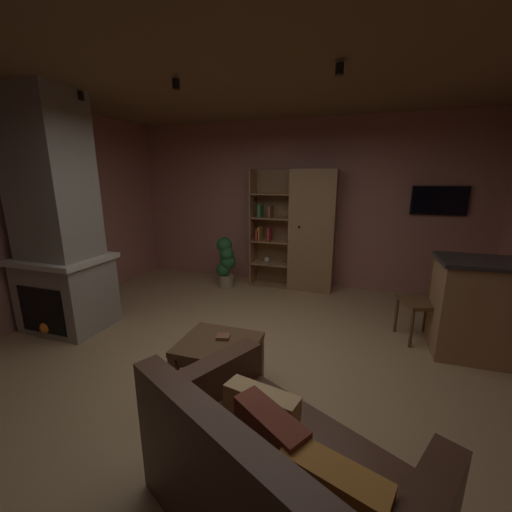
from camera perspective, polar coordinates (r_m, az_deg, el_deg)
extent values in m
cube|color=tan|center=(3.32, -2.27, -19.72)|extent=(5.89, 5.53, 0.02)
cube|color=#AD7060|center=(5.49, 7.86, 9.15)|extent=(6.01, 0.06, 2.76)
cube|color=#AD7060|center=(4.74, -38.73, 5.48)|extent=(0.06, 5.53, 2.76)
cube|color=brown|center=(2.92, -2.89, 32.80)|extent=(5.89, 5.53, 0.02)
cube|color=white|center=(5.51, 5.65, 7.47)|extent=(0.57, 0.01, 0.85)
cube|color=gray|center=(4.58, -30.91, -5.97)|extent=(0.94, 0.71, 0.85)
cube|color=gray|center=(4.36, -33.22, 11.44)|extent=(0.79, 0.61, 1.91)
cube|color=beige|center=(4.46, -31.64, -0.45)|extent=(1.02, 0.79, 0.06)
cube|color=black|center=(4.41, -33.96, -8.06)|extent=(0.65, 0.08, 0.55)
sphere|color=orange|center=(4.49, -33.69, -10.67)|extent=(0.14, 0.14, 0.14)
cube|color=#997047|center=(5.22, 10.13, 4.40)|extent=(0.72, 0.38, 1.97)
cube|color=#997047|center=(5.53, 3.26, 5.12)|extent=(0.66, 0.02, 1.97)
cube|color=#997047|center=(5.45, -0.52, 5.01)|extent=(0.02, 0.38, 1.97)
sphere|color=black|center=(5.03, 7.81, 5.27)|extent=(0.04, 0.04, 0.04)
cube|color=#997047|center=(5.59, 2.64, -5.05)|extent=(0.66, 0.38, 0.02)
cube|color=#997047|center=(5.48, 2.69, -1.26)|extent=(0.66, 0.38, 0.02)
cube|color=#997047|center=(5.39, 2.74, 2.78)|extent=(0.66, 0.38, 0.02)
cube|color=#997047|center=(5.33, 2.79, 6.93)|extent=(0.66, 0.38, 0.02)
cube|color=#997047|center=(5.29, 2.84, 11.16)|extent=(0.66, 0.38, 0.02)
cube|color=gold|center=(5.36, 0.77, 4.06)|extent=(0.03, 0.23, 0.22)
cube|color=#B22D2D|center=(5.31, 2.52, 4.01)|extent=(0.04, 0.23, 0.23)
cube|color=#B22D2D|center=(5.37, 0.50, 3.91)|extent=(0.05, 0.23, 0.19)
cube|color=#387247|center=(5.31, 0.88, 8.19)|extent=(0.04, 0.23, 0.21)
cube|color=brown|center=(5.26, 2.70, 7.97)|extent=(0.04, 0.23, 0.19)
sphere|color=beige|center=(5.48, 1.98, -0.69)|extent=(0.10, 0.10, 0.10)
cube|color=#997047|center=(4.11, 38.90, -8.20)|extent=(1.35, 0.57, 1.00)
cube|color=#4C2D1E|center=(2.10, 4.59, -36.64)|extent=(1.67, 1.42, 0.42)
cube|color=#4C2D1E|center=(1.62, -5.11, -34.16)|extent=(1.34, 0.78, 0.42)
cube|color=#4C2D1E|center=(2.35, -8.70, -25.78)|extent=(0.52, 0.83, 0.67)
cube|color=tan|center=(1.95, 0.74, -28.09)|extent=(0.44, 0.25, 0.40)
cube|color=#C67F33|center=(1.68, 13.82, -36.57)|extent=(0.48, 0.30, 0.32)
cube|color=brown|center=(1.82, 2.66, -30.59)|extent=(0.43, 0.36, 0.35)
cube|color=brown|center=(2.81, -6.82, -15.60)|extent=(0.66, 0.58, 0.05)
cube|color=brown|center=(2.84, -6.78, -16.74)|extent=(0.59, 0.52, 0.08)
cube|color=brown|center=(2.88, -14.49, -20.81)|extent=(0.07, 0.07, 0.42)
cube|color=brown|center=(2.66, -2.95, -23.64)|extent=(0.07, 0.07, 0.42)
cube|color=brown|center=(3.24, -9.60, -16.28)|extent=(0.07, 0.07, 0.42)
cube|color=brown|center=(3.04, 0.58, -18.20)|extent=(0.07, 0.07, 0.42)
cube|color=brown|center=(2.84, -5.96, -14.36)|extent=(0.13, 0.12, 0.03)
cube|color=brown|center=(4.07, 27.79, -7.39)|extent=(0.54, 0.54, 0.04)
cube|color=brown|center=(4.10, 30.48, -4.05)|extent=(0.17, 0.39, 0.44)
cylinder|color=brown|center=(4.22, 24.08, -9.62)|extent=(0.04, 0.04, 0.46)
cylinder|color=brown|center=(3.93, 26.36, -11.63)|extent=(0.04, 0.04, 0.46)
cylinder|color=brown|center=(4.39, 28.37, -9.21)|extent=(0.04, 0.04, 0.46)
cylinder|color=brown|center=(4.11, 30.87, -11.07)|extent=(0.04, 0.04, 0.46)
cylinder|color=#9E896B|center=(5.49, -5.43, -4.47)|extent=(0.26, 0.26, 0.20)
sphere|color=#235B2D|center=(5.42, -5.94, -2.49)|extent=(0.24, 0.24, 0.24)
sphere|color=#235B2D|center=(5.37, -5.12, -1.01)|extent=(0.27, 0.27, 0.27)
sphere|color=#235B2D|center=(5.31, -5.33, 0.33)|extent=(0.24, 0.24, 0.24)
sphere|color=#235B2D|center=(5.36, -5.76, 2.00)|extent=(0.27, 0.27, 0.27)
cube|color=black|center=(5.45, 30.24, 8.67)|extent=(0.76, 0.05, 0.43)
cube|color=black|center=(5.42, 30.30, 8.65)|extent=(0.72, 0.01, 0.39)
cylinder|color=black|center=(4.28, -29.21, 23.97)|extent=(0.07, 0.07, 0.09)
cylinder|color=black|center=(3.48, -14.30, 27.94)|extent=(0.07, 0.07, 0.09)
cylinder|color=black|center=(3.06, 14.91, 29.91)|extent=(0.07, 0.07, 0.09)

